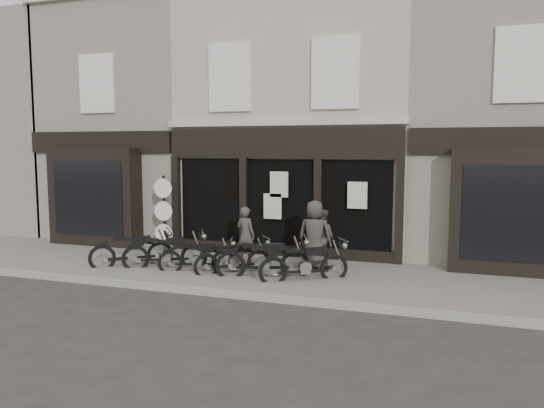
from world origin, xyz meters
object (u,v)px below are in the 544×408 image
(motorcycle_2, at_px, (198,260))
(advert_sign_post, at_px, (164,217))
(motorcycle_5, at_px, (305,267))
(motorcycle_0, at_px, (133,253))
(motorcycle_3, at_px, (234,262))
(man_left, at_px, (246,235))
(man_right, at_px, (315,235))
(motorcycle_1, at_px, (166,255))
(motorcycle_4, at_px, (264,263))
(man_centre, at_px, (321,238))

(motorcycle_2, distance_m, advert_sign_post, 2.93)
(motorcycle_2, height_order, advert_sign_post, advert_sign_post)
(motorcycle_5, relative_size, advert_sign_post, 0.82)
(motorcycle_0, relative_size, motorcycle_5, 0.95)
(motorcycle_3, xyz_separation_m, advert_sign_post, (-3.05, 1.71, 0.81))
(man_left, xyz_separation_m, man_right, (2.00, -0.08, 0.13))
(man_left, height_order, advert_sign_post, advert_sign_post)
(motorcycle_2, bearing_deg, motorcycle_1, 153.78)
(motorcycle_4, height_order, man_right, man_right)
(motorcycle_4, bearing_deg, motorcycle_0, 159.07)
(man_centre, bearing_deg, motorcycle_2, 44.92)
(motorcycle_1, xyz_separation_m, motorcycle_2, (1.03, -0.14, -0.04))
(motorcycle_4, xyz_separation_m, man_centre, (1.11, 1.46, 0.46))
(motorcycle_0, relative_size, man_left, 1.21)
(man_right, xyz_separation_m, advert_sign_post, (-4.92, 0.67, 0.17))
(man_left, height_order, man_right, man_right)
(man_left, bearing_deg, man_centre, -159.10)
(motorcycle_0, relative_size, motorcycle_4, 0.84)
(motorcycle_0, relative_size, advert_sign_post, 0.77)
(motorcycle_3, relative_size, man_centre, 1.10)
(motorcycle_2, bearing_deg, man_left, 38.75)
(man_right, bearing_deg, advert_sign_post, -9.92)
(man_right, relative_size, advert_sign_post, 0.74)
(motorcycle_4, bearing_deg, man_centre, 32.24)
(motorcycle_4, distance_m, man_centre, 1.89)
(motorcycle_4, distance_m, motorcycle_5, 1.07)
(motorcycle_2, distance_m, motorcycle_3, 0.97)
(motorcycle_4, distance_m, man_right, 1.65)
(motorcycle_2, relative_size, motorcycle_4, 0.88)
(motorcycle_0, xyz_separation_m, motorcycle_1, (0.99, 0.09, 0.00))
(motorcycle_1, bearing_deg, man_centre, -8.24)
(motorcycle_1, xyz_separation_m, man_right, (3.86, 1.06, 0.60))
(motorcycle_0, xyz_separation_m, motorcycle_3, (2.97, 0.12, -0.04))
(motorcycle_2, height_order, man_centre, man_centre)
(motorcycle_4, distance_m, man_left, 1.67)
(motorcycle_1, relative_size, motorcycle_5, 1.04)
(man_centre, bearing_deg, man_right, 87.20)
(motorcycle_3, distance_m, advert_sign_post, 3.59)
(motorcycle_1, xyz_separation_m, motorcycle_5, (3.93, -0.13, -0.00))
(motorcycle_2, height_order, man_left, man_left)
(motorcycle_4, bearing_deg, man_right, 29.00)
(motorcycle_4, relative_size, man_right, 1.24)
(advert_sign_post, bearing_deg, motorcycle_3, -32.24)
(motorcycle_1, distance_m, man_left, 2.24)
(motorcycle_2, bearing_deg, man_right, 4.70)
(man_left, relative_size, man_centre, 1.00)
(motorcycle_2, distance_m, man_left, 1.62)
(motorcycle_3, bearing_deg, motorcycle_1, 142.16)
(motorcycle_0, xyz_separation_m, motorcycle_4, (3.85, -0.02, 0.02))
(man_centre, height_order, advert_sign_post, advert_sign_post)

